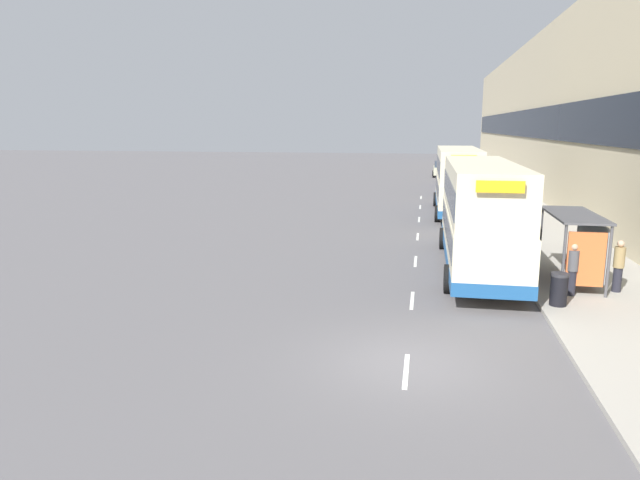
{
  "coord_description": "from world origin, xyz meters",
  "views": [
    {
      "loc": [
        0.28,
        -13.27,
        5.71
      ],
      "look_at": [
        -5.16,
        16.23,
        -0.3
      ],
      "focal_mm": 32.0,
      "sensor_mm": 36.0,
      "label": 1
    }
  ],
  "objects_px": {
    "car_2": "(452,178)",
    "pedestrian_4": "(525,234)",
    "bus_shelter": "(580,236)",
    "pedestrian_2": "(619,266)",
    "double_decker_bus_near": "(480,214)",
    "double_decker_bus_ahead": "(457,180)",
    "pedestrian_at_shelter": "(588,238)",
    "car_1": "(452,184)",
    "car_0": "(441,169)",
    "litter_bin": "(559,289)",
    "pedestrian_3": "(572,269)"
  },
  "relations": [
    {
      "from": "bus_shelter",
      "to": "pedestrian_3",
      "type": "xyz_separation_m",
      "value": [
        -0.56,
        -1.6,
        -0.83
      ]
    },
    {
      "from": "car_1",
      "to": "pedestrian_4",
      "type": "relative_size",
      "value": 2.63
    },
    {
      "from": "double_decker_bus_near",
      "to": "pedestrian_4",
      "type": "xyz_separation_m",
      "value": [
        2.24,
        2.87,
        -1.26
      ]
    },
    {
      "from": "car_2",
      "to": "pedestrian_4",
      "type": "xyz_separation_m",
      "value": [
        1.92,
        -29.83,
        0.18
      ]
    },
    {
      "from": "double_decker_bus_ahead",
      "to": "litter_bin",
      "type": "bearing_deg",
      "value": -83.68
    },
    {
      "from": "car_0",
      "to": "pedestrian_4",
      "type": "bearing_deg",
      "value": -86.3
    },
    {
      "from": "car_2",
      "to": "pedestrian_4",
      "type": "height_order",
      "value": "pedestrian_4"
    },
    {
      "from": "pedestrian_3",
      "to": "car_0",
      "type": "bearing_deg",
      "value": 93.8
    },
    {
      "from": "double_decker_bus_ahead",
      "to": "car_2",
      "type": "relative_size",
      "value": 2.6
    },
    {
      "from": "double_decker_bus_ahead",
      "to": "pedestrian_3",
      "type": "bearing_deg",
      "value": -81.25
    },
    {
      "from": "double_decker_bus_ahead",
      "to": "pedestrian_2",
      "type": "relative_size",
      "value": 6.09
    },
    {
      "from": "bus_shelter",
      "to": "litter_bin",
      "type": "distance_m",
      "value": 3.33
    },
    {
      "from": "double_decker_bus_ahead",
      "to": "litter_bin",
      "type": "relative_size",
      "value": 10.37
    },
    {
      "from": "car_1",
      "to": "pedestrian_at_shelter",
      "type": "distance_m",
      "value": 24.29
    },
    {
      "from": "car_1",
      "to": "pedestrian_4",
      "type": "height_order",
      "value": "pedestrian_4"
    },
    {
      "from": "bus_shelter",
      "to": "double_decker_bus_ahead",
      "type": "distance_m",
      "value": 17.36
    },
    {
      "from": "pedestrian_2",
      "to": "pedestrian_3",
      "type": "xyz_separation_m",
      "value": [
        -1.65,
        -0.73,
        -0.01
      ]
    },
    {
      "from": "double_decker_bus_ahead",
      "to": "pedestrian_4",
      "type": "xyz_separation_m",
      "value": [
        2.36,
        -12.19,
        -1.26
      ]
    },
    {
      "from": "car_2",
      "to": "pedestrian_3",
      "type": "bearing_deg",
      "value": -86.18
    },
    {
      "from": "bus_shelter",
      "to": "pedestrian_4",
      "type": "distance_m",
      "value": 5.02
    },
    {
      "from": "car_0",
      "to": "car_1",
      "type": "bearing_deg",
      "value": -88.35
    },
    {
      "from": "car_0",
      "to": "pedestrian_4",
      "type": "height_order",
      "value": "pedestrian_4"
    },
    {
      "from": "double_decker_bus_near",
      "to": "double_decker_bus_ahead",
      "type": "bearing_deg",
      "value": 90.47
    },
    {
      "from": "car_1",
      "to": "car_2",
      "type": "xyz_separation_m",
      "value": [
        0.23,
        6.23,
        -0.05
      ]
    },
    {
      "from": "pedestrian_at_shelter",
      "to": "car_1",
      "type": "bearing_deg",
      "value": 101.21
    },
    {
      "from": "car_2",
      "to": "litter_bin",
      "type": "bearing_deg",
      "value": -87.32
    },
    {
      "from": "pedestrian_2",
      "to": "pedestrian_3",
      "type": "relative_size",
      "value": 1.01
    },
    {
      "from": "bus_shelter",
      "to": "pedestrian_at_shelter",
      "type": "distance_m",
      "value": 4.94
    },
    {
      "from": "double_decker_bus_near",
      "to": "pedestrian_3",
      "type": "height_order",
      "value": "double_decker_bus_near"
    },
    {
      "from": "pedestrian_2",
      "to": "litter_bin",
      "type": "bearing_deg",
      "value": -139.33
    },
    {
      "from": "double_decker_bus_near",
      "to": "pedestrian_4",
      "type": "relative_size",
      "value": 6.6
    },
    {
      "from": "pedestrian_3",
      "to": "car_2",
      "type": "bearing_deg",
      "value": 93.82
    },
    {
      "from": "car_2",
      "to": "car_0",
      "type": "bearing_deg",
      "value": 93.76
    },
    {
      "from": "car_2",
      "to": "pedestrian_at_shelter",
      "type": "xyz_separation_m",
      "value": [
        4.49,
        -30.06,
        0.11
      ]
    },
    {
      "from": "pedestrian_2",
      "to": "pedestrian_4",
      "type": "bearing_deg",
      "value": 110.67
    },
    {
      "from": "double_decker_bus_near",
      "to": "pedestrian_at_shelter",
      "type": "distance_m",
      "value": 5.65
    },
    {
      "from": "bus_shelter",
      "to": "pedestrian_2",
      "type": "relative_size",
      "value": 2.35
    },
    {
      "from": "car_1",
      "to": "litter_bin",
      "type": "bearing_deg",
      "value": -86.37
    },
    {
      "from": "car_0",
      "to": "car_1",
      "type": "height_order",
      "value": "car_1"
    },
    {
      "from": "car_2",
      "to": "pedestrian_2",
      "type": "bearing_deg",
      "value": -83.47
    },
    {
      "from": "pedestrian_2",
      "to": "car_0",
      "type": "bearing_deg",
      "value": 95.87
    },
    {
      "from": "double_decker_bus_near",
      "to": "car_2",
      "type": "xyz_separation_m",
      "value": [
        0.32,
        32.7,
        -1.44
      ]
    },
    {
      "from": "pedestrian_4",
      "to": "litter_bin",
      "type": "relative_size",
      "value": 1.65
    },
    {
      "from": "car_2",
      "to": "pedestrian_4",
      "type": "relative_size",
      "value": 2.42
    },
    {
      "from": "pedestrian_2",
      "to": "double_decker_bus_near",
      "type": "bearing_deg",
      "value": 147.18
    },
    {
      "from": "pedestrian_3",
      "to": "bus_shelter",
      "type": "bearing_deg",
      "value": 70.78
    },
    {
      "from": "pedestrian_at_shelter",
      "to": "car_0",
      "type": "bearing_deg",
      "value": 97.23
    },
    {
      "from": "double_decker_bus_ahead",
      "to": "pedestrian_at_shelter",
      "type": "relative_size",
      "value": 6.87
    },
    {
      "from": "pedestrian_3",
      "to": "litter_bin",
      "type": "xyz_separation_m",
      "value": [
        -0.67,
        -1.25,
        -0.37
      ]
    },
    {
      "from": "car_0",
      "to": "car_2",
      "type": "height_order",
      "value": "car_0"
    }
  ]
}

